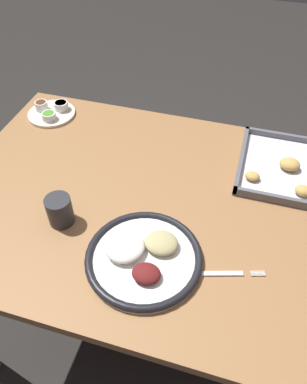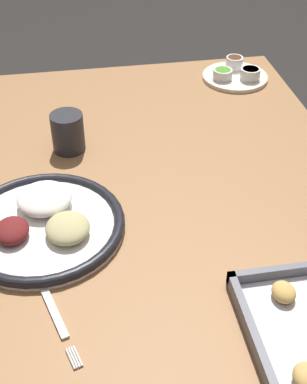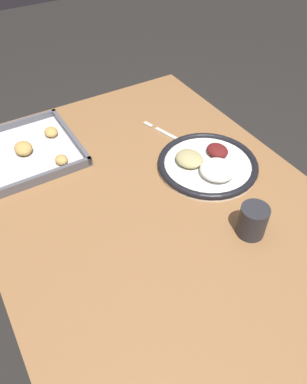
{
  "view_description": "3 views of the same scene",
  "coord_description": "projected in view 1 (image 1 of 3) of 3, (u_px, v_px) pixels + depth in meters",
  "views": [
    {
      "loc": [
        0.22,
        -0.69,
        1.52
      ],
      "look_at": [
        0.02,
        0.0,
        0.78
      ],
      "focal_mm": 35.0,
      "sensor_mm": 36.0,
      "label": 1
    },
    {
      "loc": [
        0.77,
        -0.13,
        1.38
      ],
      "look_at": [
        0.02,
        0.0,
        0.78
      ],
      "focal_mm": 50.0,
      "sensor_mm": 36.0,
      "label": 2
    },
    {
      "loc": [
        -0.58,
        0.35,
        1.45
      ],
      "look_at": [
        0.02,
        0.0,
        0.78
      ],
      "focal_mm": 35.0,
      "sensor_mm": 36.0,
      "label": 3
    }
  ],
  "objects": [
    {
      "name": "fork",
      "position": [
        214.0,
        274.0,
        0.89
      ],
      "size": [
        0.22,
        0.08,
        0.0
      ],
      "rotation": [
        0.0,
        0.0,
        0.29
      ],
      "color": "silver",
      "rests_on": "dining_table"
    },
    {
      "name": "dining_table",
      "position": [
        149.0,
        223.0,
        1.15
      ],
      "size": [
        1.16,
        0.84,
        0.75
      ],
      "color": "olive",
      "rests_on": "ground_plane"
    },
    {
      "name": "dinner_plate",
      "position": [
        143.0,
        256.0,
        0.91
      ],
      "size": [
        0.29,
        0.29,
        0.05
      ],
      "color": "white",
      "rests_on": "dining_table"
    },
    {
      "name": "baking_tray",
      "position": [
        289.0,
        169.0,
        1.13
      ],
      "size": [
        0.3,
        0.31,
        0.04
      ],
      "color": "#595960",
      "rests_on": "dining_table"
    },
    {
      "name": "drinking_cup",
      "position": [
        60.0,
        210.0,
        0.98
      ],
      "size": [
        0.07,
        0.07,
        0.08
      ],
      "color": "#28282D",
      "rests_on": "dining_table"
    },
    {
      "name": "saucer_plate",
      "position": [
        51.0,
        111.0,
        1.34
      ],
      "size": [
        0.17,
        0.17,
        0.04
      ],
      "color": "beige",
      "rests_on": "dining_table"
    },
    {
      "name": "ground_plane",
      "position": [
        150.0,
        317.0,
        1.6
      ],
      "size": [
        8.0,
        8.0,
        0.0
      ],
      "primitive_type": "plane",
      "color": "#282623"
    }
  ]
}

